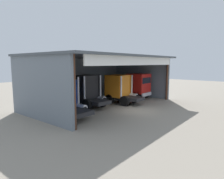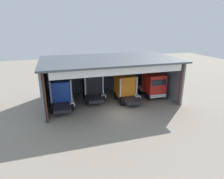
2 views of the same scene
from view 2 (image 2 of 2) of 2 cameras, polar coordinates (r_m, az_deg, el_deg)
name	(u,v)px [view 2 (image 2 of 2)]	position (r m, az deg, el deg)	size (l,w,h in m)	color
ground_plane	(120,113)	(21.34, 2.34, -7.14)	(80.00, 80.00, 0.00)	gray
workshop_shed	(107,70)	(24.75, -1.45, 5.81)	(16.25, 9.36, 5.45)	slate
truck_blue_left_bay	(61,93)	(23.21, -14.79, -1.12)	(2.68, 4.75, 3.47)	#1E47B7
truck_black_yard_outside	(93,86)	(24.75, -5.60, 0.97)	(2.66, 4.64, 3.39)	black
truck_orange_center_right_bay	(126,88)	(24.31, 4.18, 0.48)	(2.60, 4.33, 3.28)	orange
truck_red_right_bay	(153,85)	(26.16, 11.96, 1.42)	(2.51, 5.23, 3.28)	red
oil_drum	(103,90)	(27.57, -2.57, -0.07)	(0.58, 0.58, 0.90)	#194CB2
tool_cart	(92,91)	(26.95, -6.03, -0.49)	(0.90, 0.60, 1.00)	black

